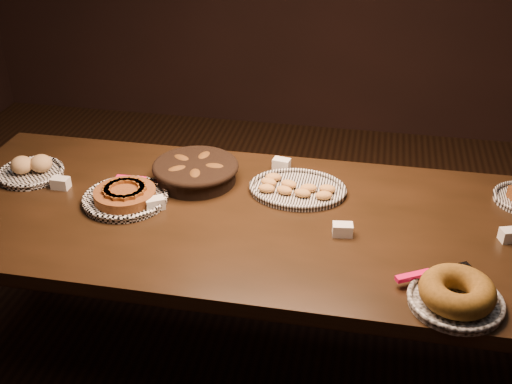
% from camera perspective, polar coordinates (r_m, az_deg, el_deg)
% --- Properties ---
extents(ground, '(5.00, 5.00, 0.00)m').
position_cam_1_polar(ground, '(2.84, -0.56, -14.94)').
color(ground, black).
rests_on(ground, ground).
extents(buffet_table, '(2.40, 1.00, 0.75)m').
position_cam_1_polar(buffet_table, '(2.41, -0.63, -3.50)').
color(buffet_table, black).
rests_on(buffet_table, ground).
extents(apple_tart_plate, '(0.35, 0.33, 0.06)m').
position_cam_1_polar(apple_tart_plate, '(2.49, -11.54, -0.36)').
color(apple_tart_plate, white).
rests_on(apple_tart_plate, buffet_table).
extents(madeleine_platter, '(0.38, 0.31, 0.04)m').
position_cam_1_polar(madeleine_platter, '(2.51, 3.64, 0.30)').
color(madeleine_platter, black).
rests_on(madeleine_platter, buffet_table).
extents(bundt_cake_plate, '(0.33, 0.34, 0.09)m').
position_cam_1_polar(bundt_cake_plate, '(2.02, 17.37, -8.68)').
color(bundt_cake_plate, black).
rests_on(bundt_cake_plate, buffet_table).
extents(croissant_basket, '(0.41, 0.41, 0.09)m').
position_cam_1_polar(croissant_basket, '(2.58, -5.39, 1.94)').
color(croissant_basket, black).
rests_on(croissant_basket, buffet_table).
extents(bread_roll_plate, '(0.27, 0.27, 0.08)m').
position_cam_1_polar(bread_roll_plate, '(2.78, -19.36, 1.90)').
color(bread_roll_plate, white).
rests_on(bread_roll_plate, buffet_table).
extents(tent_cards, '(1.77, 0.50, 0.04)m').
position_cam_1_polar(tent_cards, '(2.41, 0.66, -0.81)').
color(tent_cards, white).
rests_on(tent_cards, buffet_table).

